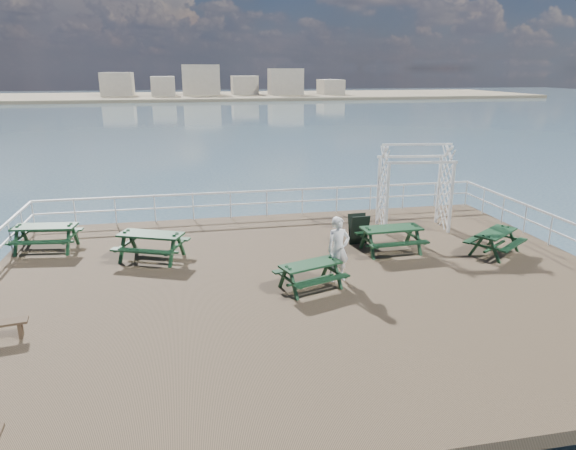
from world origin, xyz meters
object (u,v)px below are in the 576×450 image
Objects in this scene: picnic_table_d at (311,270)px; person at (338,249)px; picnic_table_a at (45,232)px; trellis_arbor at (414,191)px; picnic_table_c at (496,238)px; picnic_table_e at (391,234)px; picnic_table_b at (151,240)px.

person is at bearing 5.09° from picnic_table_d.
picnic_table_a is 12.93m from trellis_arbor.
picnic_table_c is 3.36m from picnic_table_e.
picnic_table_d is (-6.52, -1.50, -0.02)m from picnic_table_c.
picnic_table_e is 3.06m from trellis_arbor.
picnic_table_a reaches higher than picnic_table_c.
person reaches higher than picnic_table_d.
picnic_table_a is at bearing 143.87° from person.
person reaches higher than picnic_table_c.
picnic_table_a is at bearing -173.04° from trellis_arbor.
picnic_table_b is 7.68m from picnic_table_e.
picnic_table_c is 1.11× the size of picnic_table_e.
trellis_arbor reaches higher than person.
trellis_arbor is at bearing 31.66° from picnic_table_b.
picnic_table_e is at bearing 131.15° from picnic_table_c.
picnic_table_d is (7.84, -4.70, -0.09)m from picnic_table_a.
picnic_table_d is 4.01m from picnic_table_e.
picnic_table_a is 0.88× the size of picnic_table_b.
picnic_table_d is 6.94m from trellis_arbor.
picnic_table_c is 3.58m from trellis_arbor.
picnic_table_e is at bearing 29.19° from person.
picnic_table_c is at bearing 14.02° from picnic_table_b.
picnic_table_d is 1.00× the size of picnic_table_e.
picnic_table_c is 0.70× the size of trellis_arbor.
picnic_table_e is at bearing 16.80° from picnic_table_d.
person is (-5.64, -1.12, 0.39)m from picnic_table_c.
person is at bearing 156.42° from picnic_table_c.
picnic_table_e reaches higher than picnic_table_c.
picnic_table_a is at bearing 130.50° from picnic_table_d.
person reaches higher than picnic_table_e.
picnic_table_d is at bearing 158.20° from picnic_table_c.
picnic_table_c is 1.20× the size of person.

